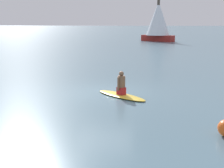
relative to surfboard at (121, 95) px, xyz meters
The scene contains 4 objects.
ground_plane 1.10m from the surfboard, 44.75° to the right, with size 400.00×400.00×0.00m, color slate.
surfboard is the anchor object (origin of this frame).
person_paddler 0.52m from the surfboard, 135.00° to the right, with size 0.44×0.44×1.04m.
sailboat_distant 39.77m from the surfboard, 94.88° to the right, with size 5.42×5.27×7.08m.
Camera 1 is at (-1.67, 14.72, 3.32)m, focal length 51.77 mm.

